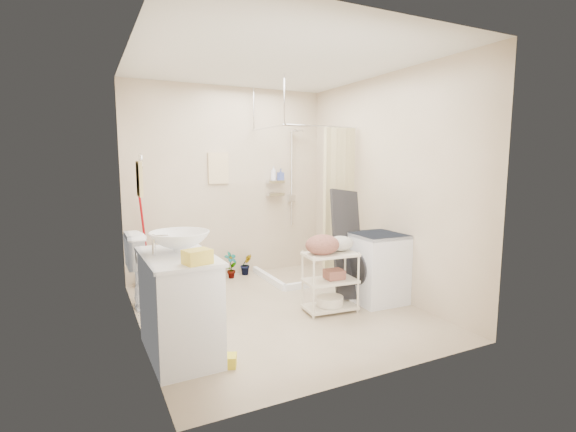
% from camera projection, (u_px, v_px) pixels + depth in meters
% --- Properties ---
extents(floor, '(3.20, 3.20, 0.00)m').
position_uv_depth(floor, '(278.00, 310.00, 4.51)').
color(floor, tan).
rests_on(floor, ground).
extents(ceiling, '(2.80, 3.20, 0.04)m').
position_uv_depth(ceiling, '(277.00, 60.00, 4.17)').
color(ceiling, silver).
rests_on(ceiling, ground).
extents(wall_back, '(2.80, 0.04, 2.60)m').
position_uv_depth(wall_back, '(229.00, 183.00, 5.76)').
color(wall_back, beige).
rests_on(wall_back, ground).
extents(wall_front, '(2.80, 0.04, 2.60)m').
position_uv_depth(wall_front, '(372.00, 205.00, 2.92)').
color(wall_front, beige).
rests_on(wall_front, ground).
extents(wall_left, '(0.04, 3.20, 2.60)m').
position_uv_depth(wall_left, '(135.00, 195.00, 3.73)').
color(wall_left, beige).
rests_on(wall_left, ground).
extents(wall_right, '(0.04, 3.20, 2.60)m').
position_uv_depth(wall_right, '(384.00, 186.00, 4.95)').
color(wall_right, beige).
rests_on(wall_right, ground).
extents(vanity, '(0.56, 0.98, 0.85)m').
position_uv_depth(vanity, '(179.00, 305.00, 3.44)').
color(vanity, silver).
rests_on(vanity, ground).
extents(sink, '(0.54, 0.54, 0.17)m').
position_uv_depth(sink, '(180.00, 242.00, 3.48)').
color(sink, white).
rests_on(sink, vanity).
extents(counter_basket, '(0.22, 0.19, 0.11)m').
position_uv_depth(counter_basket, '(197.00, 257.00, 3.07)').
color(counter_basket, yellow).
rests_on(counter_basket, vanity).
extents(floor_basket, '(0.29, 0.26, 0.13)m').
position_uv_depth(floor_basket, '(226.00, 359.00, 3.27)').
color(floor_basket, yellow).
rests_on(floor_basket, ground).
extents(toilet, '(0.82, 0.47, 0.83)m').
position_uv_depth(toilet, '(166.00, 268.00, 4.65)').
color(toilet, silver).
rests_on(toilet, ground).
extents(mop, '(0.15, 0.15, 1.37)m').
position_uv_depth(mop, '(140.00, 234.00, 5.23)').
color(mop, '#9F060D').
rests_on(mop, ground).
extents(potted_plant_a, '(0.23, 0.19, 0.37)m').
position_uv_depth(potted_plant_a, '(231.00, 265.00, 5.69)').
color(potted_plant_a, '#964A1F').
rests_on(potted_plant_a, ground).
extents(potted_plant_b, '(0.17, 0.14, 0.30)m').
position_uv_depth(potted_plant_b, '(246.00, 264.00, 5.88)').
color(potted_plant_b, brown).
rests_on(potted_plant_b, ground).
extents(hanging_towel, '(0.28, 0.03, 0.42)m').
position_uv_depth(hanging_towel, '(218.00, 168.00, 5.65)').
color(hanging_towel, beige).
rests_on(hanging_towel, wall_back).
extents(towel_ring, '(0.04, 0.22, 0.34)m').
position_uv_depth(towel_ring, '(139.00, 177.00, 3.54)').
color(towel_ring, '#FAE498').
rests_on(towel_ring, wall_left).
extents(tp_holder, '(0.08, 0.12, 0.14)m').
position_uv_depth(tp_holder, '(142.00, 257.00, 3.87)').
color(tp_holder, white).
rests_on(tp_holder, wall_left).
extents(shower, '(1.10, 1.10, 2.10)m').
position_uv_depth(shower, '(302.00, 201.00, 5.68)').
color(shower, white).
rests_on(shower, ground).
extents(shampoo_bottle_a, '(0.09, 0.09, 0.21)m').
position_uv_depth(shampoo_bottle_a, '(273.00, 173.00, 5.96)').
color(shampoo_bottle_a, silver).
rests_on(shampoo_bottle_a, shower).
extents(shampoo_bottle_b, '(0.09, 0.09, 0.17)m').
position_uv_depth(shampoo_bottle_b, '(281.00, 174.00, 6.01)').
color(shampoo_bottle_b, '#41529F').
rests_on(shampoo_bottle_b, shower).
extents(washing_machine, '(0.56, 0.57, 0.79)m').
position_uv_depth(washing_machine, '(377.00, 268.00, 4.75)').
color(washing_machine, silver).
rests_on(washing_machine, ground).
extents(laundry_rack, '(0.58, 0.37, 0.77)m').
position_uv_depth(laundry_rack, '(330.00, 276.00, 4.43)').
color(laundry_rack, beige).
rests_on(laundry_rack, ground).
extents(ironing_board, '(0.38, 0.13, 1.32)m').
position_uv_depth(ironing_board, '(347.00, 244.00, 4.78)').
color(ironing_board, black).
rests_on(ironing_board, ground).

